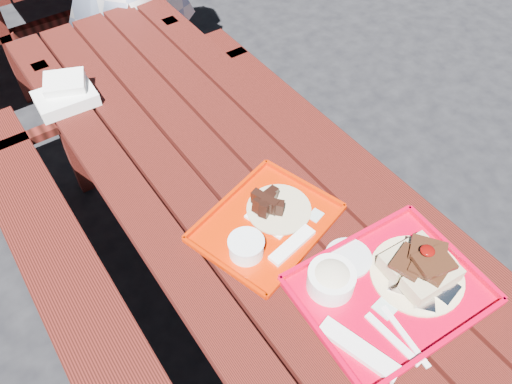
# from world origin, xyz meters

# --- Properties ---
(ground) EXTENTS (60.00, 60.00, 0.00)m
(ground) POSITION_xyz_m (0.00, 0.00, 0.00)
(ground) COLOR black
(ground) RESTS_ON ground
(picnic_table_near) EXTENTS (1.41, 2.40, 0.75)m
(picnic_table_near) POSITION_xyz_m (-0.00, 0.00, 0.56)
(picnic_table_near) COLOR #48120E
(picnic_table_near) RESTS_ON ground
(near_tray) EXTENTS (0.51, 0.41, 0.15)m
(near_tray) POSITION_xyz_m (0.12, -0.58, 0.79)
(near_tray) COLOR #C40021
(near_tray) RESTS_ON picnic_table_near
(far_tray) EXTENTS (0.48, 0.42, 0.07)m
(far_tray) POSITION_xyz_m (-0.02, -0.24, 0.77)
(far_tray) COLOR #BC2000
(far_tray) RESTS_ON picnic_table_near
(white_cloth) EXTENTS (0.22, 0.19, 0.09)m
(white_cloth) POSITION_xyz_m (-0.29, 0.67, 0.79)
(white_cloth) COLOR white
(white_cloth) RESTS_ON picnic_table_near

